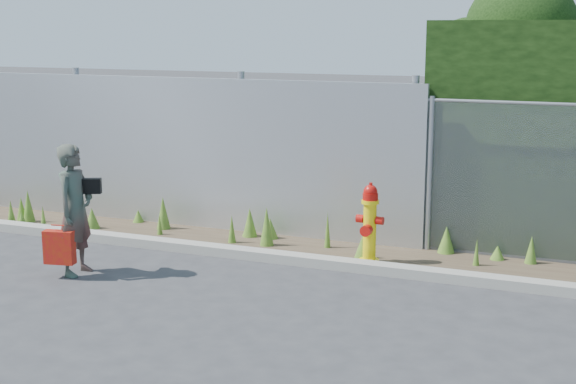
# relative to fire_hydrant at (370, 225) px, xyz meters

# --- Properties ---
(ground) EXTENTS (80.00, 80.00, 0.00)m
(ground) POSITION_rel_fire_hydrant_xyz_m (-0.50, -2.14, -0.50)
(ground) COLOR #323234
(ground) RESTS_ON ground
(curb) EXTENTS (16.00, 0.22, 0.12)m
(curb) POSITION_rel_fire_hydrant_xyz_m (-0.50, -0.34, -0.44)
(curb) COLOR gray
(curb) RESTS_ON ground
(weed_strip) EXTENTS (16.00, 1.28, 0.54)m
(weed_strip) POSITION_rel_fire_hydrant_xyz_m (-1.30, 0.32, -0.38)
(weed_strip) COLOR #433426
(weed_strip) RESTS_ON ground
(corrugated_fence) EXTENTS (8.50, 0.21, 2.30)m
(corrugated_fence) POSITION_rel_fire_hydrant_xyz_m (-3.75, 0.87, 0.60)
(corrugated_fence) COLOR #B1B3B8
(corrugated_fence) RESTS_ON ground
(fire_hydrant) EXTENTS (0.35, 0.31, 1.04)m
(fire_hydrant) POSITION_rel_fire_hydrant_xyz_m (0.00, 0.00, 0.00)
(fire_hydrant) COLOR yellow
(fire_hydrant) RESTS_ON ground
(woman) EXTENTS (0.39, 0.58, 1.58)m
(woman) POSITION_rel_fire_hydrant_xyz_m (-3.14, -1.70, 0.29)
(woman) COLOR #106A54
(woman) RESTS_ON ground
(red_tote_bag) EXTENTS (0.36, 0.13, 0.47)m
(red_tote_bag) POSITION_rel_fire_hydrant_xyz_m (-3.22, -1.93, -0.12)
(red_tote_bag) COLOR #A12D09
(black_shoulder_bag) EXTENTS (0.24, 0.10, 0.18)m
(black_shoulder_bag) POSITION_rel_fire_hydrant_xyz_m (-3.02, -1.53, 0.55)
(black_shoulder_bag) COLOR black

